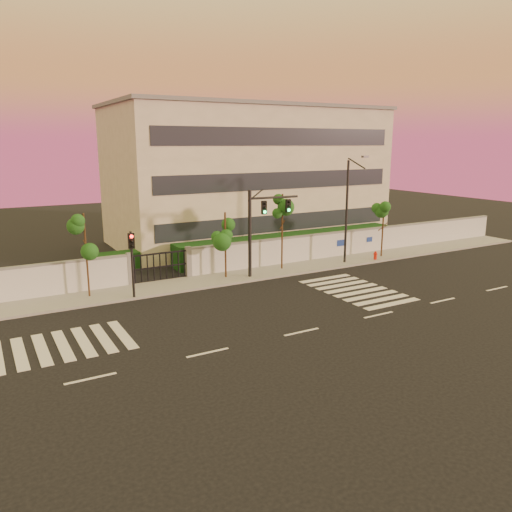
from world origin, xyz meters
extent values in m
plane|color=black|center=(0.00, 0.00, 0.00)|extent=(120.00, 120.00, 0.00)
cube|color=gray|center=(0.00, 10.50, 0.07)|extent=(60.00, 3.00, 0.15)
cube|color=silver|center=(14.50, 12.00, 1.00)|extent=(31.00, 0.30, 2.00)
cube|color=slate|center=(14.50, 12.00, 2.06)|extent=(31.00, 0.36, 0.12)
cube|color=slate|center=(-5.00, 12.00, 1.10)|extent=(0.35, 0.35, 2.20)
cube|color=slate|center=(-1.00, 12.00, 1.10)|extent=(0.35, 0.35, 2.20)
cube|color=#0F3313|center=(9.00, 14.50, 0.90)|extent=(20.00, 2.00, 1.80)
cube|color=#0F3313|center=(-3.00, 17.00, 0.60)|extent=(6.00, 1.50, 1.20)
cube|color=#BDB6A0|center=(9.00, 22.00, 6.00)|extent=(24.00, 12.00, 12.00)
cube|color=#262D38|center=(9.00, 15.98, 2.50)|extent=(22.00, 0.08, 1.40)
cube|color=#262D38|center=(9.00, 15.98, 6.00)|extent=(22.00, 0.08, 1.40)
cube|color=#262D38|center=(9.00, 15.98, 9.50)|extent=(22.00, 0.08, 1.40)
cube|color=slate|center=(9.00, 22.00, 12.10)|extent=(24.40, 12.40, 0.30)
cube|color=silver|center=(-12.20, 4.00, 0.01)|extent=(0.50, 4.00, 0.02)
cube|color=silver|center=(-11.30, 4.00, 0.01)|extent=(0.50, 4.00, 0.02)
cube|color=silver|center=(-10.40, 4.00, 0.01)|extent=(0.50, 4.00, 0.02)
cube|color=silver|center=(-9.50, 4.00, 0.01)|extent=(0.50, 4.00, 0.02)
cube|color=silver|center=(-8.60, 4.00, 0.01)|extent=(0.50, 4.00, 0.02)
cube|color=silver|center=(-7.70, 4.00, 0.01)|extent=(0.50, 4.00, 0.02)
cube|color=silver|center=(7.00, 1.00, 0.01)|extent=(4.00, 0.50, 0.02)
cube|color=silver|center=(7.00, 1.90, 0.01)|extent=(4.00, 0.50, 0.02)
cube|color=silver|center=(7.00, 2.80, 0.01)|extent=(4.00, 0.50, 0.02)
cube|color=silver|center=(7.00, 3.70, 0.01)|extent=(4.00, 0.50, 0.02)
cube|color=silver|center=(7.00, 4.60, 0.01)|extent=(4.00, 0.50, 0.02)
cube|color=silver|center=(7.00, 5.50, 0.01)|extent=(4.00, 0.50, 0.02)
cube|color=silver|center=(7.00, 6.40, 0.01)|extent=(4.00, 0.50, 0.02)
cube|color=silver|center=(7.00, 7.30, 0.01)|extent=(4.00, 0.50, 0.02)
cube|color=silver|center=(-10.00, 0.00, 0.01)|extent=(2.00, 0.15, 0.01)
cube|color=silver|center=(-5.00, 0.00, 0.01)|extent=(2.00, 0.15, 0.01)
cube|color=silver|center=(0.00, 0.00, 0.01)|extent=(2.00, 0.15, 0.01)
cube|color=silver|center=(5.00, 0.00, 0.01)|extent=(2.00, 0.15, 0.01)
cube|color=silver|center=(10.00, 0.00, 0.01)|extent=(2.00, 0.15, 0.01)
cube|color=silver|center=(15.00, 0.00, 0.01)|extent=(2.00, 0.15, 0.01)
cylinder|color=#382314|center=(-7.84, 10.68, 2.54)|extent=(0.11, 0.11, 5.09)
sphere|color=#1A4D16|center=(-7.84, 10.68, 4.07)|extent=(1.00, 1.00, 1.00)
sphere|color=#1A4D16|center=(-7.53, 10.87, 3.31)|extent=(0.76, 0.76, 0.76)
sphere|color=#1A4D16|center=(-8.12, 10.55, 3.56)|extent=(0.73, 0.73, 0.73)
cylinder|color=#382314|center=(1.09, 10.54, 2.27)|extent=(0.13, 0.13, 4.55)
sphere|color=#1A4D16|center=(1.09, 10.54, 3.64)|extent=(1.15, 1.15, 1.15)
sphere|color=#1A4D16|center=(1.46, 10.75, 2.96)|extent=(0.88, 0.88, 0.88)
sphere|color=#1A4D16|center=(0.78, 10.39, 3.18)|extent=(0.84, 0.84, 0.84)
cylinder|color=#382314|center=(5.65, 10.66, 2.76)|extent=(0.12, 0.12, 5.52)
sphere|color=#1A4D16|center=(5.65, 10.66, 4.42)|extent=(1.11, 1.11, 1.11)
sphere|color=#1A4D16|center=(6.00, 10.86, 3.59)|extent=(0.85, 0.85, 0.85)
sphere|color=#1A4D16|center=(5.34, 10.50, 3.86)|extent=(0.81, 0.81, 0.81)
cylinder|color=#382314|center=(14.73, 10.10, 2.23)|extent=(0.12, 0.12, 4.47)
sphere|color=#1A4D16|center=(14.73, 10.10, 3.57)|extent=(1.13, 1.13, 1.13)
sphere|color=#1A4D16|center=(15.10, 10.31, 2.90)|extent=(0.87, 0.87, 0.87)
sphere|color=#1A4D16|center=(14.43, 9.94, 3.13)|extent=(0.82, 0.82, 0.82)
cylinder|color=black|center=(2.59, 9.89, 3.00)|extent=(0.23, 0.23, 5.99)
cylinder|color=black|center=(4.42, 9.89, 5.41)|extent=(3.67, 0.45, 0.15)
cube|color=black|center=(3.65, 9.84, 4.78)|extent=(0.34, 0.17, 0.87)
sphere|color=#0CF259|center=(3.65, 9.73, 4.51)|extent=(0.19, 0.19, 0.19)
cube|color=black|center=(5.58, 9.84, 4.78)|extent=(0.34, 0.17, 0.87)
sphere|color=#0CF259|center=(5.58, 9.73, 4.51)|extent=(0.19, 0.19, 0.19)
cylinder|color=black|center=(-5.60, 9.18, 2.03)|extent=(0.14, 0.14, 4.06)
cube|color=black|center=(-5.60, 9.13, 3.52)|extent=(0.32, 0.16, 0.81)
sphere|color=red|center=(-5.60, 9.02, 3.77)|extent=(0.18, 0.18, 0.18)
cylinder|color=black|center=(10.87, 9.96, 3.89)|extent=(0.18, 0.18, 7.78)
cylinder|color=black|center=(10.87, 9.09, 7.59)|extent=(0.10, 1.86, 0.76)
cube|color=#3F3F44|center=(10.87, 8.21, 8.07)|extent=(0.49, 0.24, 0.15)
cylinder|color=red|center=(13.53, 9.49, 0.27)|extent=(0.23, 0.23, 0.53)
cylinder|color=red|center=(13.53, 9.49, 0.59)|extent=(0.30, 0.30, 0.11)
sphere|color=red|center=(13.53, 9.49, 0.70)|extent=(0.19, 0.19, 0.19)
cylinder|color=red|center=(13.53, 9.49, 0.37)|extent=(0.32, 0.18, 0.11)
camera|label=1|loc=(-13.25, -18.79, 8.99)|focal=35.00mm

